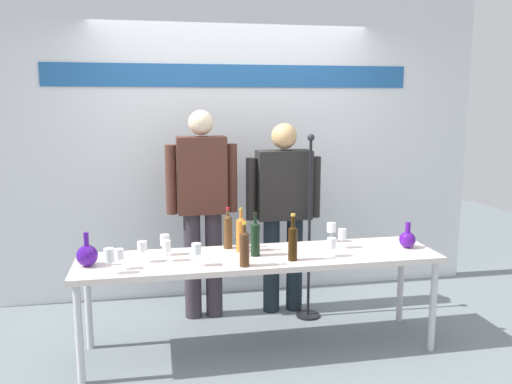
# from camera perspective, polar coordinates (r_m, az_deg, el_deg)

# --- Properties ---
(ground_plane) EXTENTS (10.00, 10.00, 0.00)m
(ground_plane) POSITION_cam_1_polar(r_m,az_deg,el_deg) (4.11, 0.42, -16.51)
(ground_plane) COLOR slate
(back_wall) EXTENTS (4.73, 0.11, 3.00)m
(back_wall) POSITION_cam_1_polar(r_m,az_deg,el_deg) (4.96, -2.53, 6.11)
(back_wall) COLOR silver
(back_wall) RESTS_ON ground
(display_table) EXTENTS (2.60, 0.62, 0.72)m
(display_table) POSITION_cam_1_polar(r_m,az_deg,el_deg) (3.86, 0.43, -7.61)
(display_table) COLOR silver
(display_table) RESTS_ON ground
(decanter_blue_left) EXTENTS (0.14, 0.14, 0.23)m
(decanter_blue_left) POSITION_cam_1_polar(r_m,az_deg,el_deg) (3.77, -17.71, -6.47)
(decanter_blue_left) COLOR #42138A
(decanter_blue_left) RESTS_ON display_table
(decanter_blue_right) EXTENTS (0.12, 0.12, 0.20)m
(decanter_blue_right) POSITION_cam_1_polar(r_m,az_deg,el_deg) (4.19, 15.96, -4.87)
(decanter_blue_right) COLOR #4B128D
(decanter_blue_right) RESTS_ON display_table
(presenter_left) EXTENTS (0.59, 0.22, 1.75)m
(presenter_left) POSITION_cam_1_polar(r_m,az_deg,el_deg) (4.41, -5.81, -1.01)
(presenter_left) COLOR #362E37
(presenter_left) RESTS_ON ground
(presenter_right) EXTENTS (0.65, 0.22, 1.64)m
(presenter_right) POSITION_cam_1_polar(r_m,az_deg,el_deg) (4.53, 2.97, -1.36)
(presenter_right) COLOR black
(presenter_right) RESTS_ON ground
(wine_bottle_0) EXTENTS (0.07, 0.07, 0.31)m
(wine_bottle_0) POSITION_cam_1_polar(r_m,az_deg,el_deg) (4.00, -3.05, -4.13)
(wine_bottle_0) COLOR #53371C
(wine_bottle_0) RESTS_ON display_table
(wine_bottle_1) EXTENTS (0.07, 0.07, 0.30)m
(wine_bottle_1) POSITION_cam_1_polar(r_m,az_deg,el_deg) (3.57, -1.25, -5.96)
(wine_bottle_1) COLOR #452815
(wine_bottle_1) RESTS_ON display_table
(wine_bottle_2) EXTENTS (0.07, 0.07, 0.33)m
(wine_bottle_2) POSITION_cam_1_polar(r_m,az_deg,el_deg) (3.92, -1.62, -4.44)
(wine_bottle_2) COLOR orange
(wine_bottle_2) RESTS_ON display_table
(wine_bottle_3) EXTENTS (0.06, 0.06, 0.33)m
(wine_bottle_3) POSITION_cam_1_polar(r_m,az_deg,el_deg) (3.71, 3.98, -5.27)
(wine_bottle_3) COLOR black
(wine_bottle_3) RESTS_ON display_table
(wine_bottle_4) EXTENTS (0.07, 0.07, 0.32)m
(wine_bottle_4) POSITION_cam_1_polar(r_m,az_deg,el_deg) (3.80, -0.08, -4.92)
(wine_bottle_4) COLOR black
(wine_bottle_4) RESTS_ON display_table
(wine_glass_left_0) EXTENTS (0.07, 0.07, 0.17)m
(wine_glass_left_0) POSITION_cam_1_polar(r_m,az_deg,el_deg) (3.55, -15.52, -6.61)
(wine_glass_left_0) COLOR white
(wine_glass_left_0) RESTS_ON display_table
(wine_glass_left_1) EXTENTS (0.07, 0.07, 0.15)m
(wine_glass_left_1) POSITION_cam_1_polar(r_m,az_deg,el_deg) (3.75, -12.14, -5.78)
(wine_glass_left_1) COLOR white
(wine_glass_left_1) RESTS_ON display_table
(wine_glass_left_2) EXTENTS (0.07, 0.07, 0.16)m
(wine_glass_left_2) POSITION_cam_1_polar(r_m,az_deg,el_deg) (3.60, -6.43, -6.16)
(wine_glass_left_2) COLOR white
(wine_glass_left_2) RESTS_ON display_table
(wine_glass_left_3) EXTENTS (0.07, 0.07, 0.15)m
(wine_glass_left_3) POSITION_cam_1_polar(r_m,az_deg,el_deg) (3.88, -9.77, -5.16)
(wine_glass_left_3) COLOR white
(wine_glass_left_3) RESTS_ON display_table
(wine_glass_left_4) EXTENTS (0.06, 0.06, 0.14)m
(wine_glass_left_4) POSITION_cam_1_polar(r_m,az_deg,el_deg) (3.63, -14.50, -6.53)
(wine_glass_left_4) COLOR white
(wine_glass_left_4) RESTS_ON display_table
(wine_glass_left_5) EXTENTS (0.06, 0.06, 0.15)m
(wine_glass_left_5) POSITION_cam_1_polar(r_m,az_deg,el_deg) (3.74, -9.59, -5.83)
(wine_glass_left_5) COLOR white
(wine_glass_left_5) RESTS_ON display_table
(wine_glass_right_0) EXTENTS (0.06, 0.06, 0.14)m
(wine_glass_right_0) POSITION_cam_1_polar(r_m,az_deg,el_deg) (3.84, 8.13, -5.52)
(wine_glass_right_0) COLOR white
(wine_glass_right_0) RESTS_ON display_table
(wine_glass_right_1) EXTENTS (0.07, 0.07, 0.15)m
(wine_glass_right_1) POSITION_cam_1_polar(r_m,az_deg,el_deg) (4.22, 8.10, -3.84)
(wine_glass_right_1) COLOR white
(wine_glass_right_1) RESTS_ON display_table
(wine_glass_right_2) EXTENTS (0.06, 0.06, 0.15)m
(wine_glass_right_2) POSITION_cam_1_polar(r_m,az_deg,el_deg) (4.06, 9.25, -4.56)
(wine_glass_right_2) COLOR white
(wine_glass_right_2) RESTS_ON display_table
(microphone_stand) EXTENTS (0.20, 0.20, 1.56)m
(microphone_stand) POSITION_cam_1_polar(r_m,az_deg,el_deg) (4.50, 5.70, -7.00)
(microphone_stand) COLOR black
(microphone_stand) RESTS_ON ground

